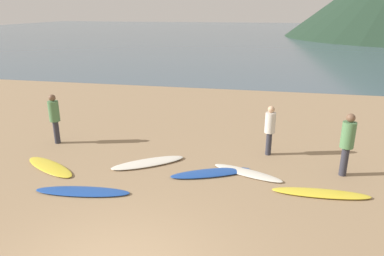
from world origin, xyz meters
name	(u,v)px	position (x,y,z in m)	size (l,w,h in m)	color
ground_plane	(206,119)	(0.00, 10.00, -0.10)	(120.00, 120.00, 0.20)	#997C5B
ocean_water	(254,33)	(0.00, 65.65, 0.00)	(140.00, 100.00, 0.01)	#475B6B
surfboard_0	(50,167)	(-3.67, 4.04, 0.04)	(2.14, 0.58, 0.07)	yellow
surfboard_1	(82,191)	(-2.01, 2.88, 0.04)	(2.45, 0.52, 0.07)	#1E479E
surfboard_2	(148,163)	(-0.92, 4.88, 0.05)	(2.25, 0.59, 0.09)	silver
surfboard_3	(211,173)	(1.05, 4.58, 0.04)	(2.34, 0.53, 0.09)	#1E479E
surfboard_4	(247,173)	(2.05, 4.80, 0.04)	(2.08, 0.46, 0.08)	silver
surfboard_5	(321,193)	(3.93, 3.99, 0.04)	(2.41, 0.48, 0.09)	yellow
person_0	(54,115)	(-4.56, 5.93, 1.02)	(0.35, 0.35, 1.73)	#2D2D38
person_1	(347,140)	(4.68, 5.27, 1.06)	(0.36, 0.36, 1.81)	#2D2D38
person_2	(270,126)	(2.63, 6.36, 0.95)	(0.33, 0.33, 1.61)	#2D2D38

